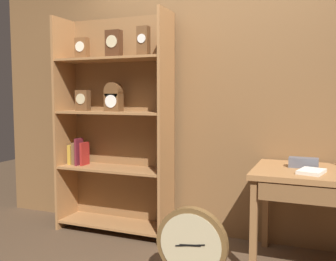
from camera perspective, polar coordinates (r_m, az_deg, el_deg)
back_wood_panel at (r=3.55m, az=7.09°, el=4.86°), size 4.80×0.05×2.60m
bookshelf at (r=3.69m, az=-8.17°, el=0.99°), size 1.12×0.36×2.08m
workbench at (r=3.04m, az=23.24°, el=-7.42°), size 1.10×0.74×0.77m
toolbox_small at (r=3.11m, az=19.71°, el=-4.58°), size 0.22×0.09×0.08m
open_repair_manual at (r=2.92m, az=20.77°, el=-5.77°), size 0.21×0.25×0.02m
round_clock_large at (r=2.76m, az=3.58°, el=-16.89°), size 0.51×0.11×0.55m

